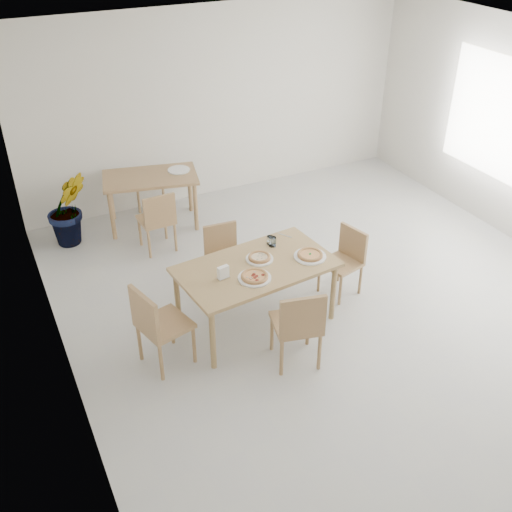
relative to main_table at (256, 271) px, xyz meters
name	(u,v)px	position (x,y,z in m)	size (l,w,h in m)	color
main_table	(256,271)	(0.00, 0.00, 0.00)	(1.73, 1.10, 0.75)	tan
chair_south	(299,323)	(0.07, -0.81, -0.14)	(0.55, 0.55, 0.92)	tan
chair_north	(223,253)	(-0.04, 0.79, -0.21)	(0.43, 0.43, 0.81)	tan
chair_west	(157,323)	(-1.18, -0.19, -0.14)	(0.56, 0.56, 0.93)	tan
chair_east	(346,257)	(1.21, 0.09, -0.21)	(0.49, 0.49, 0.81)	tan
plate_margherita	(310,256)	(0.60, -0.11, 0.08)	(0.35, 0.35, 0.02)	white
plate_mushroom	(259,259)	(0.08, 0.09, 0.08)	(0.30, 0.30, 0.02)	white
plate_pepperoni	(255,278)	(-0.12, -0.21, 0.08)	(0.34, 0.34, 0.02)	white
pizza_margherita	(310,255)	(0.60, -0.11, 0.11)	(0.37, 0.37, 0.03)	tan
pizza_mushroom	(259,257)	(0.08, 0.09, 0.11)	(0.25, 0.25, 0.03)	tan
pizza_pepperoni	(255,276)	(-0.12, -0.21, 0.11)	(0.30, 0.30, 0.03)	tan
tumbler_a	(272,242)	(0.34, 0.28, 0.13)	(0.08, 0.08, 0.11)	white
tumbler_b	(270,240)	(0.34, 0.33, 0.12)	(0.07, 0.07, 0.09)	white
napkin_holder	(223,273)	(-0.40, -0.07, 0.14)	(0.14, 0.09, 0.14)	silver
fork_a	(285,235)	(0.57, 0.41, 0.08)	(0.02, 0.19, 0.01)	silver
fork_b	(272,243)	(0.36, 0.32, 0.08)	(0.02, 0.20, 0.01)	silver
second_table	(151,183)	(-0.32, 2.65, -0.03)	(1.41, 1.00, 0.75)	tan
chair_back_s	(158,218)	(-0.47, 1.91, -0.18)	(0.44, 0.44, 0.86)	tan
chair_back_n	(142,170)	(-0.23, 3.37, -0.14)	(0.48, 0.48, 0.92)	tan
plate_empty	(179,170)	(0.10, 2.65, 0.08)	(0.31, 0.31, 0.02)	white
potted_plant	(68,208)	(-1.46, 2.65, -0.16)	(0.57, 0.46, 1.03)	#1C5D23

